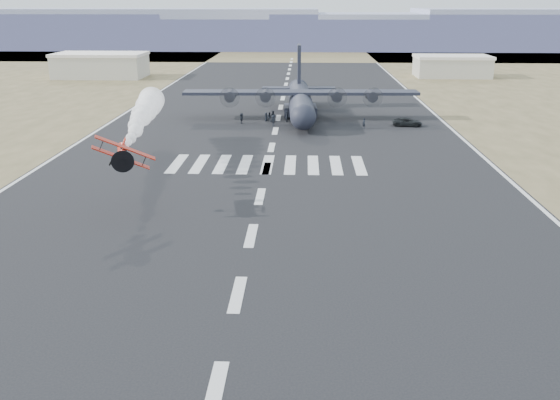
# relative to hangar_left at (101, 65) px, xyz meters

# --- Properties ---
(ground) EXTENTS (500.00, 500.00, 0.00)m
(ground) POSITION_rel_hangar_left_xyz_m (52.00, -145.00, -3.41)
(ground) COLOR black
(ground) RESTS_ON ground
(scrub_far) EXTENTS (500.00, 80.00, 0.00)m
(scrub_far) POSITION_rel_hangar_left_xyz_m (52.00, 85.00, -3.41)
(scrub_far) COLOR brown
(scrub_far) RESTS_ON ground
(runway_markings) EXTENTS (60.00, 260.00, 0.01)m
(runway_markings) POSITION_rel_hangar_left_xyz_m (52.00, -85.00, -3.40)
(runway_markings) COLOR silver
(runway_markings) RESTS_ON ground
(ridge_seg_b) EXTENTS (150.00, 50.00, 15.00)m
(ridge_seg_b) POSITION_rel_hangar_left_xyz_m (-78.00, 115.00, 4.09)
(ridge_seg_b) COLOR #868DAA
(ridge_seg_b) RESTS_ON ground
(ridge_seg_c) EXTENTS (150.00, 50.00, 17.00)m
(ridge_seg_c) POSITION_rel_hangar_left_xyz_m (-13.00, 115.00, 5.09)
(ridge_seg_c) COLOR #868DAA
(ridge_seg_c) RESTS_ON ground
(ridge_seg_d) EXTENTS (150.00, 50.00, 13.00)m
(ridge_seg_d) POSITION_rel_hangar_left_xyz_m (52.00, 115.00, 3.09)
(ridge_seg_d) COLOR #868DAA
(ridge_seg_d) RESTS_ON ground
(ridge_seg_e) EXTENTS (150.00, 50.00, 15.00)m
(ridge_seg_e) POSITION_rel_hangar_left_xyz_m (117.00, 115.00, 4.09)
(ridge_seg_e) COLOR #868DAA
(ridge_seg_e) RESTS_ON ground
(hangar_left) EXTENTS (24.50, 14.50, 6.70)m
(hangar_left) POSITION_rel_hangar_left_xyz_m (0.00, 0.00, 0.00)
(hangar_left) COLOR #A5A293
(hangar_left) RESTS_ON ground
(hangar_right) EXTENTS (20.50, 12.50, 5.90)m
(hangar_right) POSITION_rel_hangar_left_xyz_m (98.00, 5.00, -0.40)
(hangar_right) COLOR #A5A293
(hangar_right) RESTS_ON ground
(aerobatic_biplane) EXTENTS (5.72, 5.66, 3.90)m
(aerobatic_biplane) POSITION_rel_hangar_left_xyz_m (38.65, -114.64, 2.68)
(aerobatic_biplane) COLOR #B4250C
(smoke_trail) EXTENTS (6.94, 33.10, 3.89)m
(smoke_trail) POSITION_rel_hangar_left_xyz_m (34.58, -87.66, 2.93)
(smoke_trail) COLOR white
(transport_aircraft) EXTENTS (42.34, 34.88, 12.24)m
(transport_aircraft) POSITION_rel_hangar_left_xyz_m (56.02, -59.42, -0.25)
(transport_aircraft) COLOR black
(transport_aircraft) RESTS_ON ground
(support_vehicle) EXTENTS (5.26, 2.89, 1.40)m
(support_vehicle) POSITION_rel_hangar_left_xyz_m (74.43, -67.92, -2.71)
(support_vehicle) COLOR black
(support_vehicle) RESTS_ON ground
(crew_a) EXTENTS (0.64, 0.75, 1.88)m
(crew_a) POSITION_rel_hangar_left_xyz_m (53.69, -64.67, -2.47)
(crew_a) COLOR black
(crew_a) RESTS_ON ground
(crew_b) EXTENTS (1.03, 1.04, 1.86)m
(crew_b) POSITION_rel_hangar_left_xyz_m (51.21, -64.36, -2.48)
(crew_b) COLOR black
(crew_b) RESTS_ON ground
(crew_c) EXTENTS (1.24, 0.67, 1.84)m
(crew_c) POSITION_rel_hangar_left_xyz_m (51.48, -68.52, -2.49)
(crew_c) COLOR black
(crew_c) RESTS_ON ground
(crew_d) EXTENTS (1.02, 1.03, 1.64)m
(crew_d) POSITION_rel_hangar_left_xyz_m (51.12, -65.18, -2.59)
(crew_d) COLOR black
(crew_d) RESTS_ON ground
(crew_e) EXTENTS (0.87, 0.86, 1.56)m
(crew_e) POSITION_rel_hangar_left_xyz_m (49.97, -64.27, -2.63)
(crew_e) COLOR black
(crew_e) RESTS_ON ground
(crew_f) EXTENTS (0.67, 1.72, 1.81)m
(crew_f) POSITION_rel_hangar_left_xyz_m (45.78, -66.56, -2.50)
(crew_f) COLOR black
(crew_f) RESTS_ON ground
(crew_g) EXTENTS (0.82, 0.83, 1.76)m
(crew_g) POSITION_rel_hangar_left_xyz_m (66.79, -70.36, -2.53)
(crew_g) COLOR black
(crew_g) RESTS_ON ground
(crew_h) EXTENTS (0.94, 0.79, 1.65)m
(crew_h) POSITION_rel_hangar_left_xyz_m (50.55, -64.48, -2.58)
(crew_h) COLOR black
(crew_h) RESTS_ON ground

